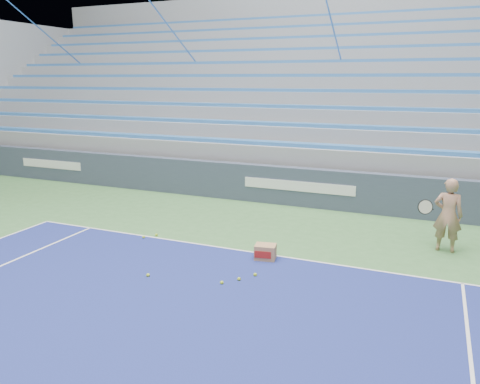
{
  "coord_description": "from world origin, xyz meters",
  "views": [
    {
      "loc": [
        3.42,
        3.3,
        3.55
      ],
      "look_at": [
        -0.37,
        12.38,
        1.15
      ],
      "focal_mm": 35.0,
      "sensor_mm": 36.0,
      "label": 1
    }
  ],
  "objects": [
    {
      "name": "tennis_ball_0",
      "position": [
        -1.21,
        10.0,
        0.03
      ],
      "size": [
        0.07,
        0.07,
        0.07
      ],
      "primitive_type": "sphere",
      "color": "#AECF2A",
      "rests_on": "ground"
    },
    {
      "name": "bleachers",
      "position": [
        0.0,
        21.6,
        2.36
      ],
      "size": [
        31.0,
        9.15,
        7.3
      ],
      "color": "gray",
      "rests_on": "ground"
    },
    {
      "name": "sponsor_barrier",
      "position": [
        0.0,
        15.88,
        0.55
      ],
      "size": [
        30.0,
        0.32,
        1.1
      ],
      "color": "#363F52",
      "rests_on": "ground"
    },
    {
      "name": "tennis_ball_1",
      "position": [
        0.6,
        10.78,
        0.03
      ],
      "size": [
        0.07,
        0.07,
        0.07
      ],
      "primitive_type": "sphere",
      "color": "#AECF2A",
      "rests_on": "ground"
    },
    {
      "name": "tennis_ball_3",
      "position": [
        0.18,
        10.23,
        0.03
      ],
      "size": [
        0.07,
        0.07,
        0.07
      ],
      "primitive_type": "sphere",
      "color": "#AECF2A",
      "rests_on": "ground"
    },
    {
      "name": "ball_box",
      "position": [
        0.49,
        11.64,
        0.16
      ],
      "size": [
        0.46,
        0.38,
        0.31
      ],
      "color": "#AA7D52",
      "rests_on": "ground"
    },
    {
      "name": "tennis_ball_4",
      "position": [
        0.4,
        10.48,
        0.03
      ],
      "size": [
        0.07,
        0.07,
        0.07
      ],
      "primitive_type": "sphere",
      "color": "#AECF2A",
      "rests_on": "ground"
    },
    {
      "name": "tennis_ball_5",
      "position": [
        -2.49,
        11.76,
        0.03
      ],
      "size": [
        0.07,
        0.07,
        0.07
      ],
      "primitive_type": "sphere",
      "color": "#AECF2A",
      "rests_on": "ground"
    },
    {
      "name": "tennis_ball_2",
      "position": [
        -2.31,
        12.01,
        0.03
      ],
      "size": [
        0.07,
        0.07,
        0.07
      ],
      "primitive_type": "sphere",
      "color": "#AECF2A",
      "rests_on": "ground"
    },
    {
      "name": "tennis_player",
      "position": [
        3.82,
        13.55,
        0.79
      ],
      "size": [
        0.91,
        0.83,
        1.57
      ],
      "color": "tan",
      "rests_on": "ground"
    }
  ]
}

